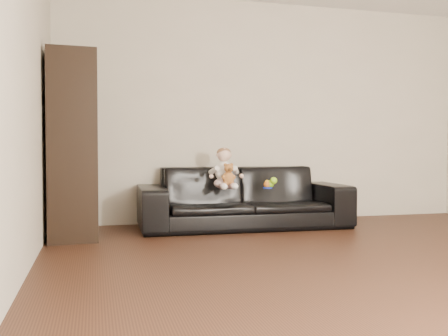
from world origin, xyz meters
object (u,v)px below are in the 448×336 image
object	(u,v)px
teddy_bear	(229,174)
toy_green	(269,184)
toy_rattle	(267,185)
toy_blue_disc	(268,188)
baby	(224,171)
sofa	(244,197)
cabinet	(72,146)

from	to	relation	value
teddy_bear	toy_green	size ratio (longest dim) A/B	1.82
toy_rattle	toy_blue_disc	distance (m)	0.06
baby	teddy_bear	distance (m)	0.14
sofa	cabinet	size ratio (longest dim) A/B	1.28
cabinet	teddy_bear	distance (m)	1.56
teddy_bear	sofa	bearing A→B (deg)	40.10
sofa	cabinet	world-z (taller)	cabinet
cabinet	baby	size ratio (longest dim) A/B	4.04
baby	toy_blue_disc	size ratio (longest dim) A/B	4.50
toy_blue_disc	baby	bearing A→B (deg)	173.50
toy_blue_disc	teddy_bear	bearing A→B (deg)	-169.96
cabinet	teddy_bear	world-z (taller)	cabinet
teddy_bear	toy_green	world-z (taller)	teddy_bear
sofa	toy_blue_disc	size ratio (longest dim) A/B	23.28
baby	toy_blue_disc	bearing A→B (deg)	-4.16
teddy_bear	cabinet	bearing A→B (deg)	174.77
cabinet	baby	distance (m)	1.56
sofa	teddy_bear	bearing A→B (deg)	-131.80
cabinet	teddy_bear	xyz separation A→B (m)	(1.54, 0.04, -0.29)
sofa	cabinet	distance (m)	1.88
cabinet	toy_rattle	size ratio (longest dim) A/B	23.16
sofa	toy_rattle	world-z (taller)	sofa
sofa	toy_green	bearing A→B (deg)	-18.80
cabinet	toy_rattle	distance (m)	2.05
baby	toy_green	xyz separation A→B (m)	(0.51, 0.02, -0.15)
toy_blue_disc	toy_green	bearing A→B (deg)	57.59
toy_green	cabinet	bearing A→B (deg)	-174.52
baby	toy_rattle	world-z (taller)	baby
sofa	toy_rattle	xyz separation A→B (m)	(0.23, -0.12, 0.14)
teddy_bear	toy_rattle	size ratio (longest dim) A/B	2.94
cabinet	teddy_bear	size ratio (longest dim) A/B	7.88
teddy_bear	toy_blue_disc	xyz separation A→B (m)	(0.45, 0.08, -0.15)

